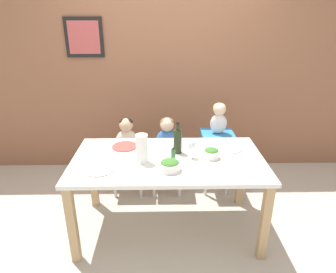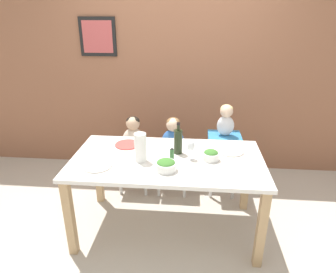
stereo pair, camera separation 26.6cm
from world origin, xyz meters
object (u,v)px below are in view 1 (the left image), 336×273
at_px(chair_far_left, 128,161).
at_px(wine_bottle, 178,141).
at_px(wine_glass_near, 192,146).
at_px(chair_right_highchair, 217,146).
at_px(person_baby_right, 219,117).
at_px(salad_bowl_small, 211,153).
at_px(person_child_center, 167,137).
at_px(dinner_plate_back_right, 228,148).
at_px(person_child_left, 127,138).
at_px(dinner_plate_back_left, 125,146).
at_px(chair_far_center, 167,161).
at_px(paper_towel_roll, 142,149).
at_px(dinner_plate_front_left, 99,170).
at_px(salad_bowl_large, 170,165).

height_order(chair_far_left, wine_bottle, wine_bottle).
bearing_deg(wine_glass_near, chair_right_highchair, 62.65).
bearing_deg(chair_right_highchair, wine_bottle, -129.49).
bearing_deg(person_baby_right, salad_bowl_small, -104.83).
relative_size(person_child_center, dinner_plate_back_right, 1.89).
relative_size(person_child_left, dinner_plate_back_left, 1.89).
distance_m(chair_far_left, person_child_left, 0.30).
xyz_separation_m(chair_far_center, paper_towel_roll, (-0.22, -0.77, 0.52)).
relative_size(person_child_center, person_baby_right, 1.32).
bearing_deg(dinner_plate_front_left, paper_towel_roll, 22.12).
height_order(wine_bottle, wine_glass_near, wine_bottle).
distance_m(chair_right_highchair, person_child_center, 0.58).
distance_m(paper_towel_roll, salad_bowl_large, 0.29).
height_order(wine_glass_near, dinner_plate_back_left, wine_glass_near).
xyz_separation_m(chair_right_highchair, dinner_plate_back_left, (-0.98, -0.45, 0.21)).
height_order(paper_towel_roll, dinner_plate_back_left, paper_towel_roll).
bearing_deg(wine_bottle, paper_towel_roll, -149.52).
bearing_deg(person_child_center, chair_right_highchair, -0.11).
height_order(chair_far_center, chair_right_highchair, chair_right_highchair).
xyz_separation_m(chair_far_left, salad_bowl_small, (0.83, -0.69, 0.44)).
height_order(dinner_plate_back_left, dinner_plate_back_right, same).
bearing_deg(person_baby_right, chair_right_highchair, -90.00).
bearing_deg(dinner_plate_back_left, dinner_plate_back_right, -3.52).
bearing_deg(chair_right_highchair, dinner_plate_back_right, -88.93).
distance_m(wine_glass_near, dinner_plate_front_left, 0.82).
bearing_deg(salad_bowl_small, salad_bowl_large, -149.14).
height_order(dinner_plate_front_left, dinner_plate_back_right, same).
distance_m(wine_bottle, salad_bowl_large, 0.35).
distance_m(salad_bowl_large, dinner_plate_back_right, 0.70).
relative_size(chair_right_highchair, wine_glass_near, 4.07).
xyz_separation_m(chair_far_left, chair_right_highchair, (1.02, 0.00, 0.19)).
bearing_deg(person_child_left, chair_far_center, -0.14).
bearing_deg(paper_towel_roll, chair_far_left, 106.28).
distance_m(person_child_center, salad_bowl_large, 0.93).
distance_m(chair_far_left, dinner_plate_back_left, 0.60).
bearing_deg(person_child_center, wine_glass_near, -73.19).
bearing_deg(person_child_left, dinner_plate_back_left, -85.71).
relative_size(person_baby_right, wine_bottle, 1.16).
bearing_deg(salad_bowl_small, wine_glass_near, -178.12).
relative_size(chair_right_highchair, paper_towel_roll, 2.83).
bearing_deg(salad_bowl_large, chair_right_highchair, 58.61).
bearing_deg(wine_glass_near, chair_far_center, 106.84).
xyz_separation_m(wine_glass_near, dinner_plate_back_right, (0.37, 0.19, -0.12)).
height_order(chair_right_highchair, paper_towel_roll, paper_towel_roll).
xyz_separation_m(chair_far_center, person_child_left, (-0.45, 0.00, 0.30)).
xyz_separation_m(paper_towel_roll, dinner_plate_back_right, (0.80, 0.26, -0.12)).
bearing_deg(salad_bowl_large, chair_far_center, 90.81).
height_order(paper_towel_roll, salad_bowl_small, paper_towel_roll).
height_order(person_child_left, person_child_center, same).
bearing_deg(paper_towel_roll, dinner_plate_back_left, 120.96).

